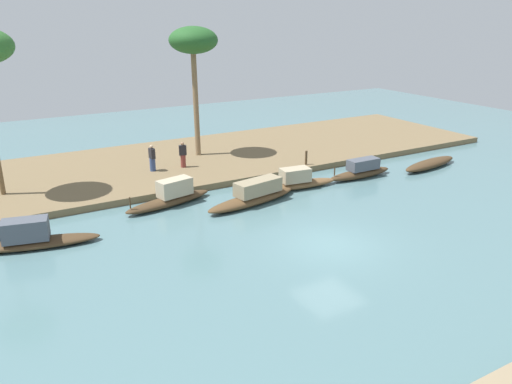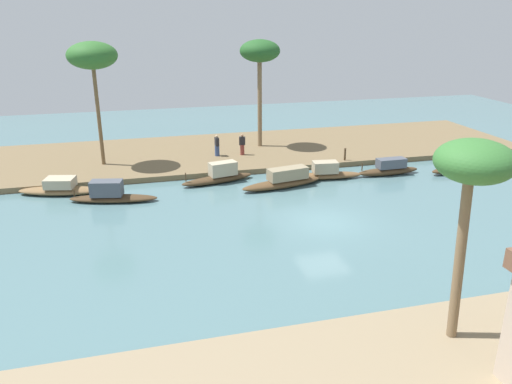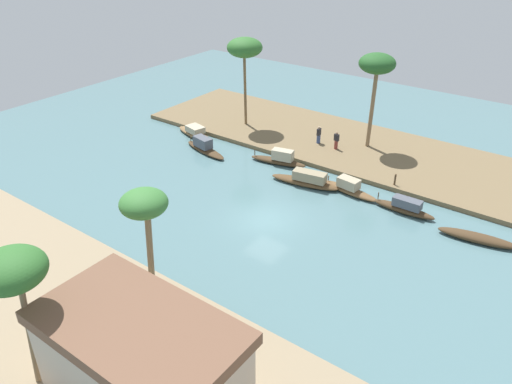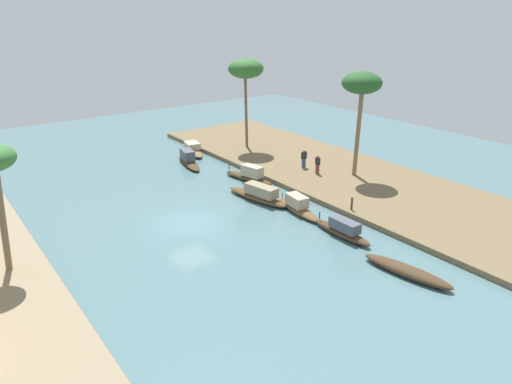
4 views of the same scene
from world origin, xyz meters
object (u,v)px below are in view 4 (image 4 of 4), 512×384
object	(u,v)px
sampan_foreground	(188,160)
sampan_open_hull	(192,149)
palm_tree_left_near	(362,85)
sampan_midstream	(343,230)
palm_tree_left_far	(246,70)
sampan_with_red_awning	(407,271)
person_on_near_bank	(304,159)
person_by_mooring	(318,165)
mooring_post	(352,204)
sampan_upstream_small	(259,195)
sampan_near_left_bank	(298,206)
sampan_downstream_large	(250,175)

from	to	relation	value
sampan_foreground	sampan_open_hull	world-z (taller)	sampan_foreground
sampan_foreground	palm_tree_left_near	size ratio (longest dim) A/B	0.64
sampan_midstream	palm_tree_left_far	xyz separation A→B (m)	(18.35, -6.02, 7.08)
sampan_with_red_awning	sampan_foreground	bearing A→B (deg)	-9.27
person_on_near_bank	person_by_mooring	bearing A→B (deg)	79.15
palm_tree_left_far	sampan_midstream	bearing A→B (deg)	161.85
sampan_foreground	person_by_mooring	world-z (taller)	person_by_mooring
mooring_post	palm_tree_left_near	size ratio (longest dim) A/B	0.11
sampan_foreground	sampan_with_red_awning	bearing A→B (deg)	-167.65
sampan_foreground	person_by_mooring	distance (m)	11.31
sampan_upstream_small	palm_tree_left_near	distance (m)	11.27
sampan_upstream_small	palm_tree_left_near	bearing A→B (deg)	-105.50
sampan_near_left_bank	sampan_upstream_small	size ratio (longest dim) A/B	0.85
person_on_near_bank	person_by_mooring	xyz separation A→B (m)	(-1.83, 0.18, 0.02)
person_by_mooring	palm_tree_left_far	xyz separation A→B (m)	(9.76, -0.01, 6.42)
palm_tree_left_near	palm_tree_left_far	xyz separation A→B (m)	(11.68, 2.25, 0.18)
sampan_downstream_large	person_by_mooring	xyz separation A→B (m)	(-2.59, -4.74, 0.63)
sampan_midstream	sampan_upstream_small	distance (m)	7.53
sampan_foreground	palm_tree_left_far	size ratio (longest dim) A/B	0.63
person_on_near_bank	palm_tree_left_far	distance (m)	10.22
sampan_downstream_large	sampan_open_hull	xyz separation A→B (m)	(9.53, -0.23, -0.09)
person_by_mooring	palm_tree_left_far	size ratio (longest dim) A/B	0.19
sampan_upstream_small	sampan_midstream	bearing A→B (deg)	174.60
sampan_near_left_bank	person_by_mooring	distance (m)	7.21
sampan_near_left_bank	mooring_post	world-z (taller)	mooring_post
sampan_with_red_awning	palm_tree_left_far	size ratio (longest dim) A/B	0.61
sampan_near_left_bank	sampan_foreground	bearing A→B (deg)	10.08
palm_tree_left_near	mooring_post	bearing A→B (deg)	131.01
sampan_downstream_large	palm_tree_left_far	world-z (taller)	palm_tree_left_far
sampan_midstream	person_on_near_bank	distance (m)	12.14
sampan_upstream_small	mooring_post	xyz separation A→B (m)	(-5.58, -3.43, 0.33)
sampan_near_left_bank	sampan_with_red_awning	size ratio (longest dim) A/B	0.94
sampan_foreground	person_on_near_bank	world-z (taller)	person_on_near_bank
sampan_near_left_bank	sampan_open_hull	size ratio (longest dim) A/B	0.91
person_by_mooring	sampan_downstream_large	bearing A→B (deg)	-101.97
person_by_mooring	mooring_post	size ratio (longest dim) A/B	1.78
sampan_upstream_small	person_on_near_bank	xyz separation A→B (m)	(2.92, -6.82, 0.61)
sampan_midstream	mooring_post	size ratio (longest dim) A/B	5.05
sampan_with_red_awning	palm_tree_left_near	distance (m)	16.31
sampan_midstream	sampan_upstream_small	bearing A→B (deg)	4.25
person_by_mooring	palm_tree_left_far	world-z (taller)	palm_tree_left_far
sampan_open_hull	sampan_upstream_small	world-z (taller)	sampan_upstream_small
sampan_midstream	person_by_mooring	bearing A→B (deg)	-35.49
mooring_post	person_by_mooring	bearing A→B (deg)	-25.69
sampan_open_hull	person_on_near_bank	world-z (taller)	person_on_near_bank
sampan_open_hull	palm_tree_left_near	distance (m)	17.07
sampan_midstream	palm_tree_left_near	size ratio (longest dim) A/B	0.55
palm_tree_left_near	sampan_downstream_large	bearing A→B (deg)	57.22
sampan_open_hull	person_by_mooring	size ratio (longest dim) A/B	3.31
sampan_foreground	palm_tree_left_near	xyz separation A→B (m)	(-11.12, -8.79, 6.90)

